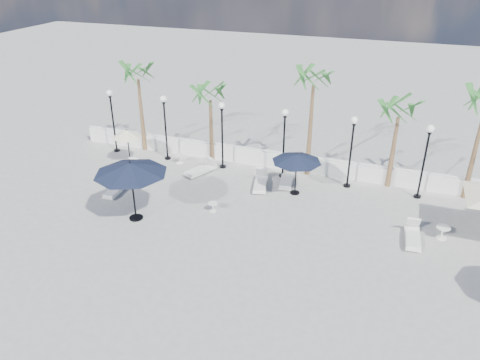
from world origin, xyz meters
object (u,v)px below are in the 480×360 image
(lounger_0, at_px, (116,189))
(lounger_5, at_px, (413,236))
(lounger_3, at_px, (287,179))
(parasol_navy_mid, at_px, (297,158))
(lounger_2, at_px, (201,169))
(lounger_4, at_px, (261,183))
(lounger_1, at_px, (129,171))
(parasol_navy_left, at_px, (130,169))
(parasol_cream_small, at_px, (127,134))

(lounger_0, distance_m, lounger_5, 14.36)
(lounger_3, distance_m, parasol_navy_mid, 2.05)
(lounger_2, height_order, lounger_4, lounger_2)
(lounger_0, distance_m, lounger_1, 2.15)
(lounger_2, bearing_deg, lounger_5, 9.01)
(lounger_1, bearing_deg, lounger_4, 8.54)
(lounger_2, xyz_separation_m, parasol_navy_left, (-0.90, -5.37, 2.31))
(lounger_1, bearing_deg, parasol_navy_left, -54.32)
(lounger_5, relative_size, parasol_navy_left, 0.59)
(lounger_1, relative_size, parasol_navy_left, 0.57)
(lounger_3, relative_size, lounger_4, 0.99)
(lounger_3, bearing_deg, parasol_cream_small, 173.31)
(lounger_1, height_order, parasol_navy_mid, parasol_navy_mid)
(lounger_3, bearing_deg, parasol_navy_mid, -62.83)
(lounger_3, xyz_separation_m, parasol_navy_mid, (0.67, -0.91, 1.71))
(lounger_4, xyz_separation_m, parasol_navy_left, (-4.50, -4.93, 2.31))
(lounger_3, height_order, lounger_5, lounger_3)
(lounger_0, distance_m, parasol_navy_mid, 9.28)
(lounger_4, relative_size, parasol_navy_left, 0.63)
(lounger_0, bearing_deg, lounger_1, 100.95)
(lounger_3, relative_size, lounger_5, 1.05)
(lounger_3, distance_m, lounger_5, 7.29)
(lounger_4, bearing_deg, parasol_navy_left, -145.19)
(lounger_5, relative_size, parasol_navy_mid, 0.78)
(parasol_navy_mid, bearing_deg, parasol_cream_small, 177.34)
(lounger_2, relative_size, parasol_cream_small, 1.02)
(lounger_3, xyz_separation_m, lounger_4, (-1.18, -0.86, 0.00))
(lounger_5, bearing_deg, parasol_navy_left, -172.60)
(lounger_1, xyz_separation_m, parasol_cream_small, (-0.84, 1.43, 1.51))
(lounger_5, distance_m, parasol_navy_mid, 6.52)
(lounger_3, height_order, parasol_navy_left, parasol_navy_left)
(parasol_navy_left, xyz_separation_m, parasol_navy_mid, (6.35, 4.88, -0.60))
(lounger_5, bearing_deg, parasol_cream_small, 165.61)
(lounger_4, xyz_separation_m, lounger_5, (7.61, -2.58, -0.01))
(lounger_1, height_order, parasol_cream_small, parasol_cream_small)
(parasol_navy_left, bearing_deg, lounger_5, 11.00)
(lounger_3, distance_m, parasol_navy_left, 8.43)
(parasol_navy_mid, bearing_deg, lounger_3, 126.61)
(lounger_0, height_order, lounger_3, lounger_3)
(lounger_3, distance_m, lounger_4, 1.46)
(lounger_2, bearing_deg, lounger_1, -134.17)
(lounger_5, xyz_separation_m, parasol_navy_left, (-12.11, -2.35, 2.32))
(parasol_navy_mid, bearing_deg, lounger_4, 178.45)
(parasol_cream_small, bearing_deg, lounger_3, 2.75)
(lounger_1, xyz_separation_m, lounger_2, (3.65, 1.46, 0.02))
(lounger_1, relative_size, parasol_cream_small, 0.91)
(parasol_navy_left, bearing_deg, lounger_0, 140.74)
(lounger_1, relative_size, lounger_2, 0.90)
(lounger_1, relative_size, lounger_4, 0.90)
(lounger_5, distance_m, parasol_navy_left, 12.55)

